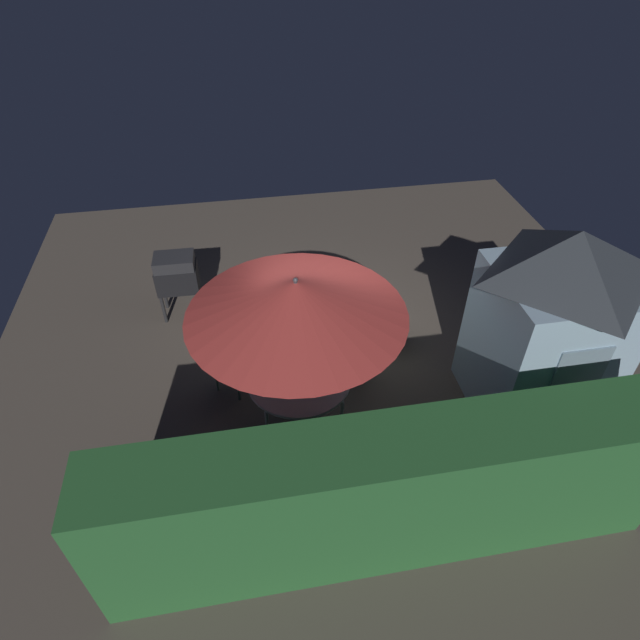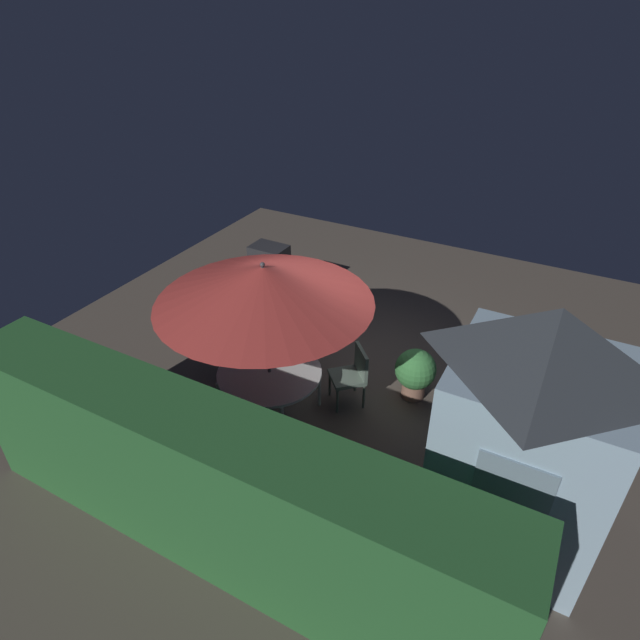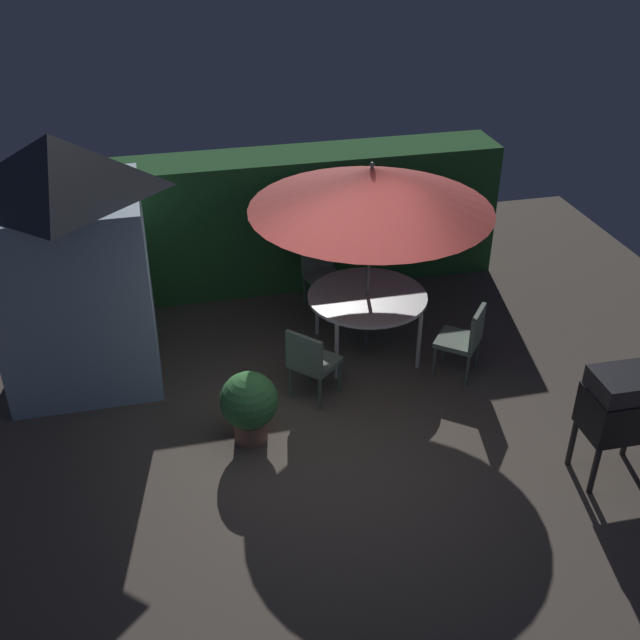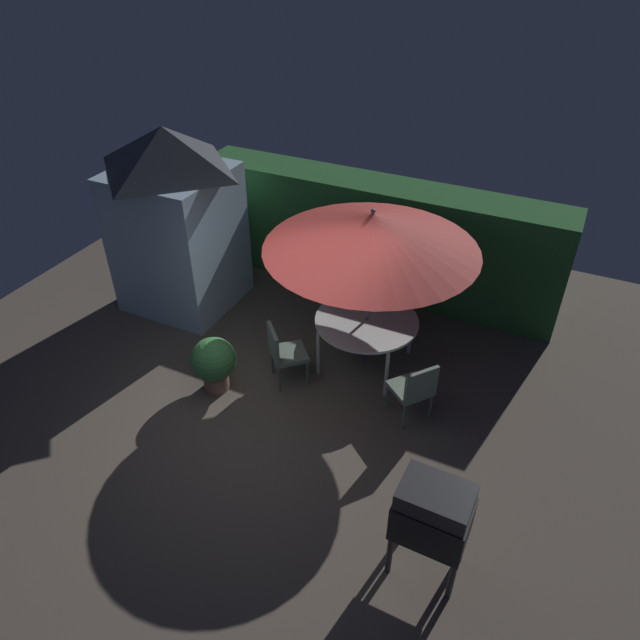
% 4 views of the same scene
% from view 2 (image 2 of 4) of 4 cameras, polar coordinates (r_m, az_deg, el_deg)
% --- Properties ---
extents(ground_plane, '(11.00, 11.00, 0.00)m').
position_cam_2_polar(ground_plane, '(8.50, 3.96, -5.76)').
color(ground_plane, brown).
extents(hedge_backdrop, '(6.11, 0.82, 1.88)m').
position_cam_2_polar(hedge_backdrop, '(5.70, -11.36, -17.50)').
color(hedge_backdrop, '#28602D').
rests_on(hedge_backdrop, ground).
extents(garden_shed, '(1.74, 1.66, 2.90)m').
position_cam_2_polar(garden_shed, '(5.79, 21.64, -10.97)').
color(garden_shed, '#9EBCD1').
rests_on(garden_shed, ground).
extents(patio_table, '(1.44, 1.44, 0.78)m').
position_cam_2_polar(patio_table, '(7.31, -5.48, -5.90)').
color(patio_table, white).
rests_on(patio_table, ground).
extents(patio_umbrella, '(2.77, 2.77, 2.44)m').
position_cam_2_polar(patio_umbrella, '(6.53, -6.11, 3.83)').
color(patio_umbrella, '#4C4C51').
rests_on(patio_umbrella, ground).
extents(bbq_grill, '(0.71, 0.52, 1.20)m').
position_cam_2_polar(bbq_grill, '(9.97, -5.48, 6.11)').
color(bbq_grill, black).
rests_on(bbq_grill, ground).
extents(chair_near_shed, '(0.65, 0.65, 0.90)m').
position_cam_2_polar(chair_near_shed, '(7.66, 3.56, -5.69)').
color(chair_near_shed, slate).
rests_on(chair_near_shed, ground).
extents(chair_far_side, '(0.65, 0.65, 0.90)m').
position_cam_2_polar(chair_far_side, '(8.39, -8.07, -2.18)').
color(chair_far_side, slate).
rests_on(chair_far_side, ground).
extents(chair_toward_hedge, '(0.55, 0.55, 0.90)m').
position_cam_2_polar(chair_toward_hedge, '(6.59, -9.31, -13.88)').
color(chair_toward_hedge, slate).
rests_on(chair_toward_hedge, ground).
extents(potted_plant_by_shed, '(0.61, 0.61, 0.80)m').
position_cam_2_polar(potted_plant_by_shed, '(7.90, 10.27, -5.51)').
color(potted_plant_by_shed, '#936651').
rests_on(potted_plant_by_shed, ground).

